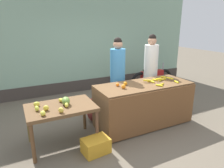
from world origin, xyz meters
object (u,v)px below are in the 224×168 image
Objects in this scene: vendor_woman_white_shirt at (150,72)px; parked_motorcycle at (152,78)px; produce_sack at (93,109)px; produce_crate at (96,146)px; vendor_woman_blue_shirt at (118,78)px.

vendor_woman_white_shirt is 1.56m from parked_motorcycle.
produce_sack is at bearing -154.60° from parked_motorcycle.
parked_motorcycle is at bearing 50.15° from vendor_woman_white_shirt.
parked_motorcycle is 3.74m from produce_crate.
parked_motorcycle is 2.79m from produce_sack.
vendor_woman_blue_shirt reaches higher than produce_crate.
parked_motorcycle is at bearing 38.46° from produce_crate.
produce_crate is at bearing -109.66° from produce_sack.
vendor_woman_white_shirt reaches higher than vendor_woman_blue_shirt.
vendor_woman_white_shirt is (0.94, 0.02, 0.02)m from vendor_woman_blue_shirt.
produce_sack reaches higher than produce_crate.
vendor_woman_white_shirt is at bearing 1.22° from vendor_woman_blue_shirt.
vendor_woman_blue_shirt is 1.14× the size of parked_motorcycle.
produce_sack is at bearing -177.47° from vendor_woman_white_shirt.
produce_crate is 1.20m from produce_sack.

